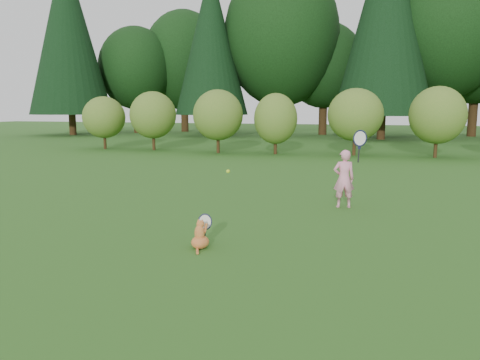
% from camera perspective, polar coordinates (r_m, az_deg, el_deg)
% --- Properties ---
extents(ground, '(100.00, 100.00, 0.00)m').
position_cam_1_polar(ground, '(7.75, -3.19, -5.92)').
color(ground, '#295518').
rests_on(ground, ground).
extents(shrub_row, '(28.00, 3.00, 2.80)m').
position_cam_1_polar(shrub_row, '(20.20, 9.89, 7.06)').
color(shrub_row, '#4B7925').
rests_on(shrub_row, ground).
extents(woodland_backdrop, '(48.00, 10.00, 15.00)m').
position_cam_1_polar(woodland_backdrop, '(30.63, 12.81, 18.99)').
color(woodland_backdrop, black).
rests_on(woodland_backdrop, ground).
extents(child, '(0.67, 0.43, 1.73)m').
position_cam_1_polar(child, '(9.47, 12.61, 0.32)').
color(child, pink).
rests_on(child, ground).
extents(cat, '(0.29, 0.58, 0.57)m').
position_cam_1_polar(cat, '(6.67, -4.87, -6.46)').
color(cat, '#CD4C27').
rests_on(cat, ground).
extents(tennis_ball, '(0.07, 0.07, 0.07)m').
position_cam_1_polar(tennis_ball, '(9.38, -1.46, 1.07)').
color(tennis_ball, '#ACE71B').
rests_on(tennis_ball, ground).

